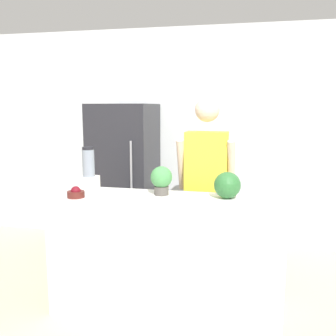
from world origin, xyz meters
The scene contains 11 objects.
ground_plane centered at (0.00, 0.00, 0.00)m, with size 14.00×14.00×0.00m, color beige.
wall_back centered at (0.00, 1.98, 1.30)m, with size 8.00×0.06×2.60m.
counter_island centered at (0.00, 0.33, 0.47)m, with size 1.81×0.65×0.94m.
refrigerator centered at (-0.78, 1.56, 0.85)m, with size 0.67×0.77×1.71m.
person centered at (0.24, 0.93, 0.92)m, with size 0.53×0.27×1.76m.
cutting_board centered at (0.49, 0.42, 0.94)m, with size 0.39×0.30×0.01m.
watermelon centered at (0.47, 0.41, 1.06)m, with size 0.21×0.21×0.21m.
bowl_cherries centered at (-0.75, 0.23, 0.97)m, with size 0.14×0.14×0.09m.
bowl_cream centered at (-0.53, 0.19, 0.98)m, with size 0.17×0.17×0.10m.
blender centered at (-0.77, 0.53, 1.10)m, with size 0.15×0.15×0.38m.
potted_plant centered at (-0.08, 0.47, 1.07)m, with size 0.18×0.18×0.24m.
Camera 1 is at (0.64, -2.53, 1.67)m, focal length 40.00 mm.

